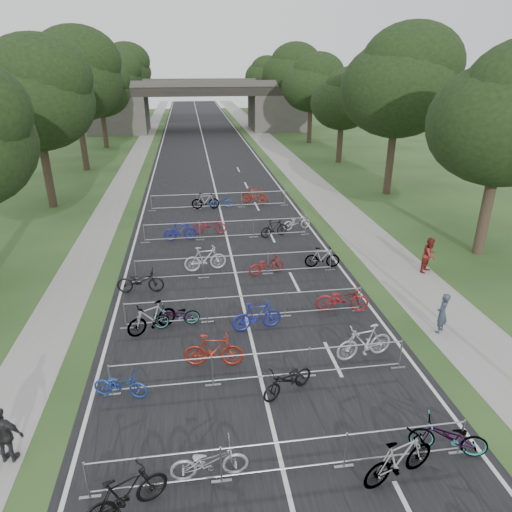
{
  "coord_description": "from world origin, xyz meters",
  "views": [
    {
      "loc": [
        -1.85,
        -4.43,
        9.36
      ],
      "look_at": [
        0.91,
        14.7,
        1.1
      ],
      "focal_mm": 32.0,
      "sensor_mm": 36.0,
      "label": 1
    }
  ],
  "objects": [
    {
      "name": "road",
      "position": [
        0.0,
        50.0,
        0.01
      ],
      "size": [
        11.0,
        140.0,
        0.01
      ],
      "primitive_type": "cube",
      "color": "black",
      "rests_on": "ground"
    },
    {
      "name": "sidewalk_right",
      "position": [
        8.0,
        50.0,
        0.01
      ],
      "size": [
        3.0,
        140.0,
        0.01
      ],
      "primitive_type": "cube",
      "color": "gray",
      "rests_on": "ground"
    },
    {
      "name": "sidewalk_left",
      "position": [
        -7.5,
        50.0,
        0.01
      ],
      "size": [
        2.0,
        140.0,
        0.01
      ],
      "primitive_type": "cube",
      "color": "gray",
      "rests_on": "ground"
    },
    {
      "name": "lane_markings",
      "position": [
        0.0,
        50.0,
        0.0
      ],
      "size": [
        0.12,
        140.0,
        0.0
      ],
      "primitive_type": "cube",
      "color": "silver",
      "rests_on": "ground"
    },
    {
      "name": "overpass_bridge",
      "position": [
        0.0,
        65.0,
        3.53
      ],
      "size": [
        31.0,
        8.0,
        7.05
      ],
      "color": "#45433E",
      "rests_on": "ground"
    },
    {
      "name": "tree_right_0",
      "position": [
        13.11,
        15.93,
        6.92
      ],
      "size": [
        7.17,
        7.17,
        10.93
      ],
      "color": "#33261C",
      "rests_on": "ground"
    },
    {
      "name": "tree_left_1",
      "position": [
        -11.39,
        27.93,
        7.3
      ],
      "size": [
        7.56,
        7.56,
        11.53
      ],
      "color": "#33261C",
      "rests_on": "ground"
    },
    {
      "name": "tree_right_1",
      "position": [
        13.11,
        27.93,
        7.9
      ],
      "size": [
        8.18,
        8.18,
        12.47
      ],
      "color": "#33261C",
      "rests_on": "ground"
    },
    {
      "name": "tree_left_2",
      "position": [
        -11.39,
        39.93,
        8.12
      ],
      "size": [
        8.4,
        8.4,
        12.81
      ],
      "color": "#33261C",
      "rests_on": "ground"
    },
    {
      "name": "tree_right_2",
      "position": [
        13.11,
        39.93,
        5.95
      ],
      "size": [
        6.16,
        6.16,
        9.39
      ],
      "color": "#33261C",
      "rests_on": "ground"
    },
    {
      "name": "tree_left_3",
      "position": [
        -11.39,
        51.93,
        6.49
      ],
      "size": [
        6.72,
        6.72,
        10.25
      ],
      "color": "#33261C",
      "rests_on": "ground"
    },
    {
      "name": "tree_right_3",
      "position": [
        13.11,
        51.93,
        6.92
      ],
      "size": [
        7.17,
        7.17,
        10.93
      ],
      "color": "#33261C",
      "rests_on": "ground"
    },
    {
      "name": "tree_left_4",
      "position": [
        -11.39,
        63.93,
        7.3
      ],
      "size": [
        7.56,
        7.56,
        11.53
      ],
      "color": "#33261C",
      "rests_on": "ground"
    },
    {
      "name": "tree_right_4",
      "position": [
        13.11,
        63.93,
        7.9
      ],
      "size": [
        8.18,
        8.18,
        12.47
      ],
      "color": "#33261C",
      "rests_on": "ground"
    },
    {
      "name": "tree_left_5",
      "position": [
        -11.39,
        75.93,
        8.12
      ],
      "size": [
        8.4,
        8.4,
        12.81
      ],
      "color": "#33261C",
      "rests_on": "ground"
    },
    {
      "name": "tree_right_5",
      "position": [
        13.11,
        75.93,
        5.95
      ],
      "size": [
        6.16,
        6.16,
        9.39
      ],
      "color": "#33261C",
      "rests_on": "ground"
    },
    {
      "name": "tree_left_6",
      "position": [
        -11.39,
        87.93,
        6.49
      ],
      "size": [
        6.72,
        6.72,
        10.25
      ],
      "color": "#33261C",
      "rests_on": "ground"
    },
    {
      "name": "tree_right_6",
      "position": [
        13.11,
        87.93,
        6.92
      ],
      "size": [
        7.17,
        7.17,
        10.93
      ],
      "color": "#33261C",
      "rests_on": "ground"
    },
    {
      "name": "barrier_row_1",
      "position": [
        0.0,
        3.6,
        0.55
      ],
      "size": [
        9.7,
        0.08,
        1.1
      ],
      "color": "gray",
      "rests_on": "ground"
    },
    {
      "name": "barrier_row_2",
      "position": [
        0.0,
        7.2,
        0.55
      ],
      "size": [
        9.7,
        0.08,
        1.1
      ],
      "color": "gray",
      "rests_on": "ground"
    },
    {
      "name": "barrier_row_3",
      "position": [
        0.0,
        11.0,
        0.55
      ],
      "size": [
        9.7,
        0.08,
        1.1
      ],
      "color": "gray",
      "rests_on": "ground"
    },
    {
      "name": "barrier_row_4",
      "position": [
        0.0,
        15.0,
        0.55
      ],
      "size": [
        9.7,
        0.08,
        1.1
      ],
      "color": "gray",
      "rests_on": "ground"
    },
    {
      "name": "barrier_row_5",
      "position": [
        0.0,
        20.0,
        0.55
      ],
      "size": [
        9.7,
        0.08,
        1.1
      ],
      "color": "gray",
      "rests_on": "ground"
    },
    {
      "name": "barrier_row_6",
      "position": [
        0.0,
        26.0,
        0.55
      ],
      "size": [
        9.7,
        0.08,
        1.1
      ],
      "color": "gray",
      "rests_on": "ground"
    },
    {
      "name": "bike_4",
      "position": [
        -3.67,
        3.04,
        0.6
      ],
      "size": [
        2.03,
        1.43,
        1.2
      ],
      "primitive_type": "imported",
      "rotation": [
        0.0,
        0.0,
        2.06
      ],
      "color": "black",
      "rests_on": "ground"
    },
    {
      "name": "bike_5",
      "position": [
        -1.8,
        3.79,
        0.5
      ],
      "size": [
        1.91,
        0.7,
        1.0
      ],
      "primitive_type": "imported",
      "rotation": [
        0.0,
        0.0,
        1.59
      ],
      "color": "#A0A0A7",
      "rests_on": "ground"
    },
    {
      "name": "bike_6",
      "position": [
        2.69,
        3.09,
        0.62
      ],
      "size": [
        2.15,
        1.19,
        1.25
      ],
      "primitive_type": "imported",
      "rotation": [
        0.0,
        0.0,
        1.88
      ],
      "color": "gray",
      "rests_on": "ground"
    },
    {
      "name": "bike_7",
      "position": [
        4.3,
        3.66,
        0.51
      ],
      "size": [
        2.05,
        1.3,
        1.02
      ],
      "primitive_type": "imported",
      "rotation": [
        0.0,
        0.0,
        4.36
      ],
      "color": "gray",
      "rests_on": "ground"
    },
    {
      "name": "bike_8",
      "position": [
        -4.3,
        7.09,
        0.44
      ],
      "size": [
        1.77,
        1.0,
        0.88
      ],
      "primitive_type": "imported",
      "rotation": [
        0.0,
        0.0,
        1.31
      ],
      "color": "#1C3A9C",
      "rests_on": "ground"
    },
    {
      "name": "bike_9",
      "position": [
        -1.44,
        8.22,
        0.6
      ],
      "size": [
        2.06,
        0.82,
        1.2
      ],
      "primitive_type": "imported",
      "rotation": [
        0.0,
        0.0,
        1.44
      ],
      "color": "maroon",
      "rests_on": "ground"
    },
    {
      "name": "bike_10",
      "position": [
        0.71,
        6.49,
        0.49
      ],
      "size": [
        1.94,
        1.46,
        0.98
      ],
      "primitive_type": "imported",
      "rotation": [
        0.0,
        0.0,
        5.21
      ],
      "color": "black",
      "rests_on": "ground"
    },
    {
      "name": "bike_11",
      "position": [
        3.64,
        7.94,
        0.62
      ],
      "size": [
        2.13,
        0.92,
        1.24
      ],
      "primitive_type": "imported",
      "rotation": [
        0.0,
        0.0,
        4.88
      ],
      "color": "#AEAEB6",
      "rests_on": "ground"
    },
    {
      "name": "bike_12",
      "position": [
        -3.6,
        10.66,
        0.59
      ],
      "size": [
        1.98,
        1.45,
        1.18
      ],
      "primitive_type": "imported",
      "rotation": [
        0.0,
        0.0,
        5.23
      ],
      "color": "gray",
      "rests_on": "ground"
    },
    {
      "name": "bike_13",
      "position": [
        -2.69,
        10.86,
        0.46
      ],
      "size": [
        1.83,
        0.85,
        0.92
      ],
      "primitive_type": "imported",
      "rotation": [
        0.0,
        0.0,
        4.85
      ],
      "color": "gray",
      "rests_on": "ground"
    },
    {
      "name": "bike_14",
      "position": [
        0.3,
        10.25,
        0.58
      ],
      "size": [
        1.98,
        0.8,
        1.15
      ],
      "primitive_type": "imported",
      "rotation": [
        0.0,
        0.0,
        1.71
      ],
      "color": "#1B2495",
      "rests_on": "ground"
    },
    {
      "name": "bike_15",
      "position": [
        3.92,
        11.12,
        0.56
      ],
      "size": [
        2.2,
        1.05,
        1.11
      ],
      "primitive_type": "imported",
      "rotation": [
        0.0,
        0.0,
        1.42
      ],
      "color": "maroon",
      "rests_on": "ground"
    },
    {
      "name": "bike_16",
      "position": [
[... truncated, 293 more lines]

